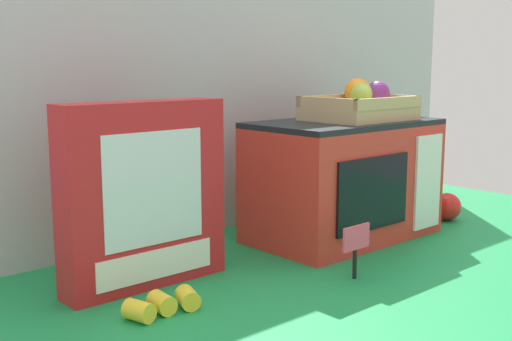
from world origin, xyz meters
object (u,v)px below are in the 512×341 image
food_groups_crate (361,104)px  price_sign (356,243)px  loose_toy_banana (163,304)px  cookie_set_box (144,195)px  loose_toy_apple (447,207)px  toy_microwave (344,180)px

food_groups_crate → price_sign: size_ratio=2.31×
price_sign → loose_toy_banana: price_sign is taller
cookie_set_box → loose_toy_apple: cookie_set_box is taller
price_sign → toy_microwave: bearing=45.2°
cookie_set_box → loose_toy_apple: bearing=-6.8°
food_groups_crate → cookie_set_box: food_groups_crate is taller
food_groups_crate → loose_toy_banana: bearing=-169.7°
toy_microwave → loose_toy_apple: toy_microwave is taller
loose_toy_apple → food_groups_crate: bearing=164.1°
food_groups_crate → loose_toy_banana: food_groups_crate is taller
loose_toy_banana → loose_toy_apple: bearing=2.4°
food_groups_crate → price_sign: (-0.25, -0.20, -0.23)m
food_groups_crate → cookie_set_box: bearing=177.6°
toy_microwave → loose_toy_banana: (-0.56, -0.11, -0.12)m
toy_microwave → price_sign: toy_microwave is taller
food_groups_crate → loose_toy_banana: size_ratio=1.75×
food_groups_crate → loose_toy_apple: 0.38m
cookie_set_box → loose_toy_banana: cookie_set_box is taller
cookie_set_box → price_sign: bearing=-37.0°
toy_microwave → cookie_set_box: bearing=177.3°
toy_microwave → loose_toy_apple: size_ratio=6.11×
loose_toy_banana → price_sign: bearing=-14.9°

